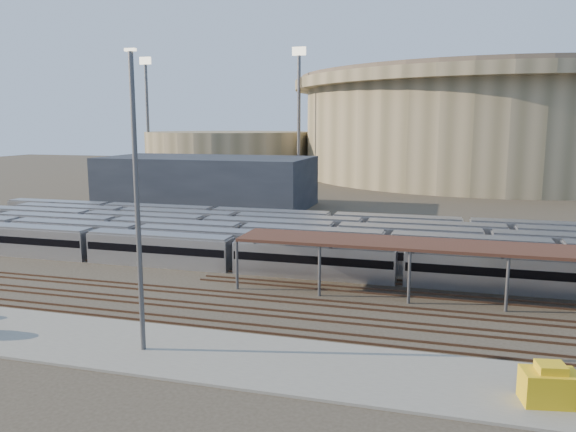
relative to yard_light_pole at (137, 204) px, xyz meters
The scene contains 13 objects.
ground 21.10m from the yard_light_pole, 60.09° to the left, with size 420.00×420.00×0.00m, color #383026.
apron 11.65m from the yard_light_pole, ahead, with size 50.00×9.00×0.20m, color gray.
subway_trains 36.55m from the yard_light_pole, 74.54° to the left, with size 126.78×23.90×3.60m.
inspection_shed 37.13m from the yard_light_pole, 32.31° to the left, with size 60.30×6.00×5.30m.
empty_tracks 17.67m from the yard_light_pole, 49.74° to the left, with size 170.00×9.62×0.18m.
stadium 159.34m from the yard_light_pole, 77.69° to the left, with size 124.00×124.00×32.50m.
secondary_arena 154.32m from the yard_light_pole, 109.32° to the left, with size 56.00×56.00×14.00m, color gray.
service_building 75.47m from the yard_light_pole, 110.25° to the left, with size 42.00×20.00×10.00m, color #1E232D.
floodlight_0 127.69m from the yard_light_pole, 99.51° to the left, with size 4.00×1.00×38.40m.
floodlight_1 155.75m from the yard_light_pole, 119.28° to the left, with size 4.00×1.00×38.40m.
floodlight_3 175.85m from the yard_light_pole, 90.34° to the left, with size 4.00×1.00×38.40m.
yard_light_pole is the anchor object (origin of this frame).
yellow_equipment 29.18m from the yard_light_pole, ahead, with size 3.18×1.99×1.99m, color gold.
Camera 1 is at (12.01, -50.52, 16.65)m, focal length 35.00 mm.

